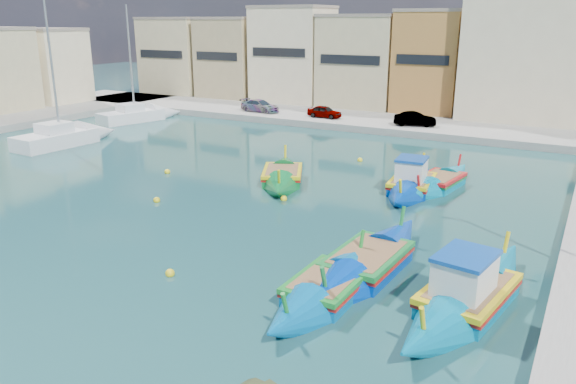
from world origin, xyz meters
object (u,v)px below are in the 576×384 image
Objects in this scene: luzzu_turquoise_cabin at (468,296)px; luzzu_cyan_south at (328,289)px; luzzu_blue_cabin at (412,185)px; luzzu_blue_south at (367,264)px; yacht_north at (148,115)px; yacht_midnorth at (76,136)px; luzzu_cyan_mid at (439,183)px; luzzu_green at (282,177)px; church_block at (529,30)px.

luzzu_turquoise_cabin reaches higher than luzzu_cyan_south.
luzzu_blue_cabin is at bearing 115.10° from luzzu_turquoise_cabin.
luzzu_blue_cabin is 0.89× the size of luzzu_blue_south.
luzzu_turquoise_cabin is 0.90× the size of yacht_north.
luzzu_cyan_south is (-4.48, -1.61, -0.12)m from luzzu_turquoise_cabin.
yacht_midnorth is (-27.29, -0.06, 0.11)m from luzzu_blue_cabin.
luzzu_blue_cabin is 1.93m from luzzu_cyan_mid.
luzzu_green reaches higher than luzzu_cyan_south.
yacht_midnorth reaches higher than luzzu_cyan_mid.
luzzu_green is (-7.39, -1.91, -0.09)m from luzzu_blue_cabin.
luzzu_cyan_mid is at bearing -16.70° from yacht_north.
yacht_midnorth is (-19.90, 1.85, 0.20)m from luzzu_green.
luzzu_green is (-9.55, -28.33, -8.12)m from church_block.
luzzu_turquoise_cabin is at bearing -71.69° from luzzu_cyan_mid.
church_block is 41.10m from luzzu_cyan_south.
luzzu_cyan_mid is 15.36m from luzzu_cyan_south.
luzzu_turquoise_cabin reaches higher than luzzu_blue_south.
church_block is 1.83× the size of luzzu_turquoise_cabin.
luzzu_green is at bearing -108.62° from church_block.
luzzu_blue_cabin is 0.78× the size of yacht_north.
luzzu_blue_south is at bearing -34.97° from yacht_north.
luzzu_cyan_mid is at bearing 3.17° from yacht_midnorth.
luzzu_turquoise_cabin is at bearing -32.98° from yacht_north.
luzzu_cyan_south is at bearing -84.83° from luzzu_blue_cabin.
luzzu_blue_cabin is 7.64m from luzzu_green.
yacht_north is (-22.38, 12.71, 0.17)m from luzzu_green.
luzzu_blue_south reaches higher than luzzu_cyan_south.
luzzu_blue_south is at bearing 165.84° from luzzu_turquoise_cabin.
yacht_north is at bearing 160.06° from luzzu_blue_cabin.
church_block is 1.90× the size of luzzu_blue_south.
luzzu_cyan_south is at bearing -89.73° from luzzu_cyan_mid.
luzzu_turquoise_cabin reaches higher than luzzu_blue_cabin.
luzzu_cyan_mid is 0.85× the size of luzzu_blue_south.
luzzu_turquoise_cabin is at bearing 19.82° from luzzu_cyan_south.
church_block is at bearing 87.77° from luzzu_cyan_mid.
luzzu_cyan_south is 39.62m from yacht_north.
yacht_midnorth is at bearing -138.03° from church_block.
luzzu_green is 13.02m from luzzu_blue_south.
luzzu_cyan_mid is 1.02× the size of luzzu_cyan_south.
church_block is 2.29× the size of luzzu_cyan_south.
church_block is 1.53× the size of yacht_midnorth.
luzzu_blue_cabin reaches higher than luzzu_blue_south.
luzzu_cyan_south is 0.67× the size of yacht_midnorth.
luzzu_turquoise_cabin is 35.19m from yacht_midnorth.
yacht_north reaches higher than luzzu_blue_south.
luzzu_blue_south is at bearing 80.17° from luzzu_cyan_south.
yacht_midnorth reaches higher than luzzu_green.
luzzu_blue_cabin is 13.90m from luzzu_cyan_south.
church_block reaches higher than luzzu_turquoise_cabin.
luzzu_cyan_south is at bearing -99.83° from luzzu_blue_south.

